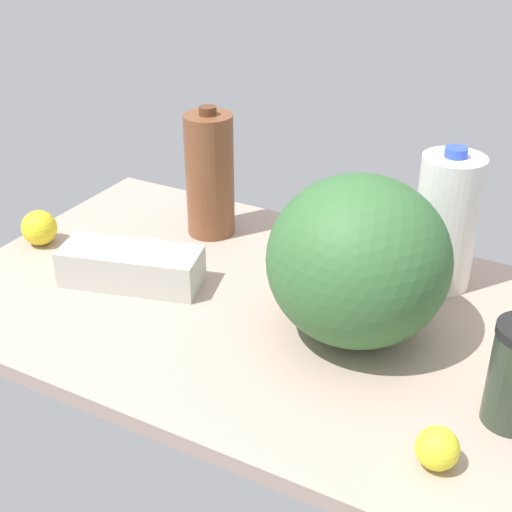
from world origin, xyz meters
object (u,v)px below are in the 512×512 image
watermelon (358,261)px  lime_by_jug (322,239)px  chocolate_milk_jug (210,175)px  lemon_beside_bowl (437,448)px  milk_jug (446,222)px  egg_carton (131,266)px  lemon_loose (39,228)px

watermelon → lime_by_jug: size_ratio=4.98×
chocolate_milk_jug → lemon_beside_bowl: 81.63cm
watermelon → lemon_beside_bowl: bearing=-48.0°
chocolate_milk_jug → milk_jug: bearing=2.8°
chocolate_milk_jug → lemon_beside_bowl: size_ratio=4.72×
egg_carton → lemon_beside_bowl: bearing=-31.8°
milk_jug → chocolate_milk_jug: size_ratio=0.97×
milk_jug → lime_by_jug: 27.85cm
milk_jug → egg_carton: bearing=-151.2°
lemon_loose → lemon_beside_bowl: 98.93cm
milk_jug → watermelon: bearing=-109.0°
egg_carton → chocolate_milk_jug: 29.11cm
egg_carton → chocolate_milk_jug: (1.96, 27.21, 10.16)cm
chocolate_milk_jug → lime_by_jug: 28.57cm
watermelon → milk_jug: size_ratio=1.10×
watermelon → milk_jug: watermelon is taller
watermelon → chocolate_milk_jug: size_ratio=1.08×
milk_jug → chocolate_milk_jug: bearing=-177.2°
milk_jug → lemon_beside_bowl: bearing=-74.5°
lemon_loose → lime_by_jug: 62.28cm
chocolate_milk_jug → lime_by_jug: chocolate_milk_jug is taller
lemon_loose → lime_by_jug: bearing=25.0°
lemon_loose → chocolate_milk_jug: bearing=37.6°
egg_carton → lemon_loose: (-28.20, 3.97, 0.13)cm
watermelon → lemon_beside_bowl: (22.30, -24.74, -11.75)cm
watermelon → chocolate_milk_jug: (-43.59, 22.21, -0.92)cm
egg_carton → lime_by_jug: egg_carton is taller
chocolate_milk_jug → lime_by_jug: bearing=6.6°
watermelon → lime_by_jug: 32.77cm
chocolate_milk_jug → lemon_beside_bowl: bearing=-35.5°
milk_jug → lemon_loose: bearing=-162.6°
lime_by_jug → lemon_loose: bearing=-155.0°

